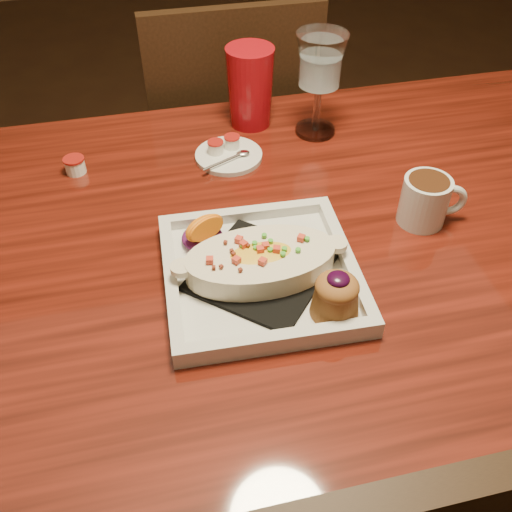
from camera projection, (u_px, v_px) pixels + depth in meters
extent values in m
plane|color=black|center=(283.00, 455.00, 1.44)|extent=(7.00, 7.00, 0.00)
cube|color=maroon|center=(297.00, 241.00, 0.94)|extent=(1.50, 0.90, 0.04)
cylinder|color=black|center=(487.00, 218.00, 1.57)|extent=(0.07, 0.07, 0.71)
cube|color=black|center=(225.00, 155.00, 1.63)|extent=(0.42, 0.42, 0.04)
cylinder|color=black|center=(267.00, 177.00, 1.93)|extent=(0.04, 0.04, 0.45)
cylinder|color=black|center=(167.00, 191.00, 1.88)|extent=(0.04, 0.04, 0.45)
cylinder|color=black|center=(294.00, 243.00, 1.69)|extent=(0.04, 0.04, 0.45)
cylinder|color=black|center=(181.00, 261.00, 1.64)|extent=(0.04, 0.04, 0.45)
cube|color=black|center=(236.00, 108.00, 1.32)|extent=(0.40, 0.03, 0.46)
cube|color=silver|center=(261.00, 276.00, 0.85)|extent=(0.29, 0.29, 0.01)
cube|color=black|center=(261.00, 272.00, 0.84)|extent=(0.25, 0.25, 0.01)
ellipsoid|color=yellow|center=(261.00, 261.00, 0.82)|extent=(0.19, 0.10, 0.04)
ellipsoid|color=#62165A|center=(202.00, 237.00, 0.89)|extent=(0.07, 0.07, 0.02)
cone|color=brown|center=(335.00, 300.00, 0.77)|extent=(0.07, 0.07, 0.05)
ellipsoid|color=brown|center=(337.00, 287.00, 0.75)|extent=(0.06, 0.06, 0.03)
ellipsoid|color=black|center=(338.00, 279.00, 0.74)|extent=(0.03, 0.03, 0.01)
cylinder|color=silver|center=(424.00, 201.00, 0.92)|extent=(0.08, 0.08, 0.08)
cylinder|color=#341B0E|center=(428.00, 184.00, 0.90)|extent=(0.06, 0.06, 0.02)
torus|color=silver|center=(449.00, 200.00, 0.92)|extent=(0.06, 0.02, 0.06)
cylinder|color=silver|center=(315.00, 130.00, 1.15)|extent=(0.08, 0.08, 0.01)
cylinder|color=silver|center=(317.00, 109.00, 1.12)|extent=(0.01, 0.01, 0.09)
cone|color=silver|center=(321.00, 61.00, 1.05)|extent=(0.10, 0.10, 0.10)
cylinder|color=silver|center=(229.00, 156.00, 1.08)|extent=(0.13, 0.13, 0.01)
cylinder|color=white|center=(216.00, 148.00, 1.07)|extent=(0.03, 0.03, 0.02)
cylinder|color=#B41C16|center=(215.00, 142.00, 1.07)|extent=(0.03, 0.03, 0.00)
cylinder|color=white|center=(232.00, 142.00, 1.09)|extent=(0.03, 0.03, 0.02)
cylinder|color=#B41C16|center=(232.00, 137.00, 1.08)|extent=(0.03, 0.03, 0.00)
cylinder|color=white|center=(75.00, 166.00, 1.04)|extent=(0.04, 0.04, 0.03)
cylinder|color=#B41C16|center=(73.00, 159.00, 1.03)|extent=(0.04, 0.04, 0.00)
cone|color=#A20B14|center=(250.00, 87.00, 1.12)|extent=(0.10, 0.10, 0.16)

